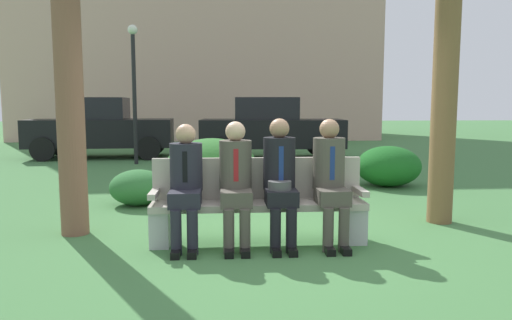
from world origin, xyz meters
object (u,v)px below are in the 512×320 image
object	(u,v)px
park_bench	(258,202)
parked_car_near	(100,128)
parked_car_far	(271,128)
building_backdrop	(200,7)
shrub_near_bench	(212,167)
shrub_far_lawn	(138,187)
street_lamp	(134,79)
shrub_mid_lawn	(388,166)
seated_man_centerleft	(236,177)
seated_man_leftmost	(186,179)
seated_man_rightmost	(330,175)
seated_man_centerright	(280,176)

from	to	relation	value
park_bench	parked_car_near	size ratio (longest dim) A/B	0.57
parked_car_far	building_backdrop	size ratio (longest dim) A/B	0.25
shrub_near_bench	parked_car_near	bearing A→B (deg)	118.82
shrub_far_lawn	building_backdrop	size ratio (longest dim) A/B	0.05
parked_car_near	street_lamp	size ratio (longest dim) A/B	1.16
shrub_mid_lawn	shrub_far_lawn	bearing A→B (deg)	-162.21
parked_car_near	building_backdrop	size ratio (longest dim) A/B	0.25
seated_man_centerleft	shrub_far_lawn	xyz separation A→B (m)	(-1.38, 2.15, -0.46)
shrub_near_bench	parked_car_far	bearing A→B (deg)	74.28
shrub_near_bench	parked_car_far	xyz separation A→B (m)	(1.52, 5.39, 0.37)
seated_man_leftmost	parked_car_near	world-z (taller)	parked_car_near
park_bench	shrub_far_lawn	xyz separation A→B (m)	(-1.62, 2.02, -0.17)
seated_man_rightmost	building_backdrop	distance (m)	19.46
seated_man_centerright	shrub_near_bench	distance (m)	2.99
seated_man_centerleft	parked_car_far	size ratio (longest dim) A/B	0.33
park_bench	shrub_near_bench	size ratio (longest dim) A/B	1.52
shrub_near_bench	shrub_far_lawn	distance (m)	1.30
seated_man_rightmost	shrub_mid_lawn	distance (m)	4.00
parked_car_far	street_lamp	size ratio (longest dim) A/B	1.16
seated_man_centerleft	shrub_far_lawn	bearing A→B (deg)	122.66
shrub_near_bench	parked_car_far	size ratio (longest dim) A/B	0.38
seated_man_leftmost	shrub_near_bench	bearing A→B (deg)	85.99
seated_man_leftmost	shrub_mid_lawn	distance (m)	4.90
shrub_mid_lawn	parked_car_far	bearing A→B (deg)	109.38
seated_man_rightmost	shrub_mid_lawn	xyz separation A→B (m)	(1.88, 3.52, -0.37)
park_bench	parked_car_near	distance (m)	9.42
seated_man_leftmost	street_lamp	distance (m)	7.54
shrub_mid_lawn	street_lamp	bearing A→B (deg)	144.61
seated_man_rightmost	parked_car_near	bearing A→B (deg)	117.46
shrub_near_bench	building_backdrop	distance (m)	16.72
shrub_mid_lawn	parked_car_near	size ratio (longest dim) A/B	0.30
shrub_far_lawn	building_backdrop	bearing A→B (deg)	89.18
shrub_mid_lawn	street_lamp	distance (m)	6.58
seated_man_leftmost	shrub_far_lawn	size ratio (longest dim) A/B	1.51
seated_man_centerright	building_backdrop	world-z (taller)	building_backdrop
seated_man_centerleft	seated_man_centerright	size ratio (longest dim) A/B	0.98
seated_man_rightmost	street_lamp	world-z (taller)	street_lamp
seated_man_centerleft	shrub_near_bench	bearing A→B (deg)	96.28
shrub_mid_lawn	parked_car_near	world-z (taller)	parked_car_near
parked_car_near	park_bench	bearing A→B (deg)	-66.26
building_backdrop	shrub_far_lawn	bearing A→B (deg)	-90.82
parked_car_far	parked_car_near	bearing A→B (deg)	174.27
seated_man_leftmost	seated_man_rightmost	size ratio (longest dim) A/B	0.96
park_bench	seated_man_centerleft	bearing A→B (deg)	-152.07
seated_man_centerleft	shrub_near_bench	world-z (taller)	seated_man_centerleft
seated_man_leftmost	park_bench	bearing A→B (deg)	9.81
park_bench	seated_man_leftmost	distance (m)	0.82
seated_man_centerleft	shrub_far_lawn	distance (m)	2.60
park_bench	building_backdrop	bearing A→B (deg)	94.30
seated_man_centerleft	parked_car_far	distance (m)	8.35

